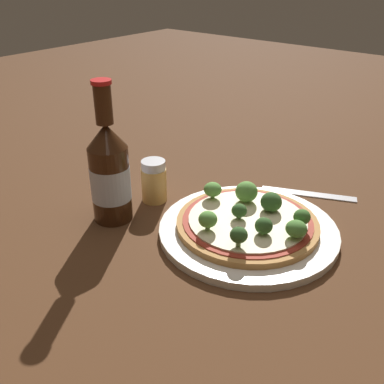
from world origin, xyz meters
The scene contains 15 objects.
ground_plane centered at (0.00, 0.00, 0.00)m, with size 3.00×3.00×0.00m, color #4C2D19.
plate centered at (0.00, -0.02, 0.01)m, with size 0.27×0.27×0.01m.
pizza centered at (0.00, -0.02, 0.02)m, with size 0.21×0.21×0.01m.
broccoli_floret_0 centered at (-0.01, -0.01, 0.04)m, with size 0.02×0.02×0.02m.
broccoli_floret_1 centered at (-0.06, 0.01, 0.04)m, with size 0.03×0.03×0.03m.
broccoli_floret_2 centered at (-0.07, -0.05, 0.04)m, with size 0.02×0.02×0.03m.
broccoli_floret_3 centered at (-0.02, -0.06, 0.04)m, with size 0.03×0.03×0.02m.
broccoli_floret_4 centered at (0.04, 0.01, 0.04)m, with size 0.04×0.04×0.03m.
broccoli_floret_5 centered at (0.03, -0.09, 0.04)m, with size 0.02×0.02×0.03m.
broccoli_floret_6 centered at (0.04, -0.03, 0.04)m, with size 0.03×0.03×0.03m.
broccoli_floret_7 centered at (0.00, -0.10, 0.04)m, with size 0.03×0.03×0.03m.
broccoli_floret_8 centered at (0.02, 0.06, 0.04)m, with size 0.03×0.03×0.03m.
beer_bottle centered at (-0.10, 0.17, 0.08)m, with size 0.06×0.06×0.22m.
pepper_shaker centered at (-0.01, 0.16, 0.04)m, with size 0.04×0.04×0.07m.
fork centered at (0.17, -0.03, 0.00)m, with size 0.08×0.16×0.00m.
Camera 1 is at (-0.50, -0.32, 0.38)m, focal length 42.00 mm.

